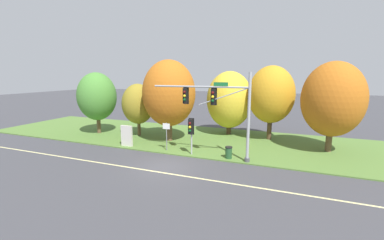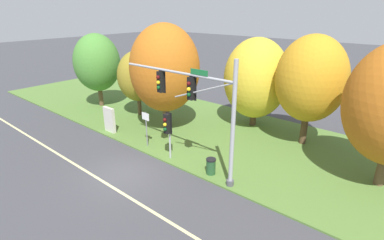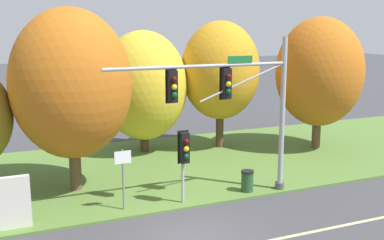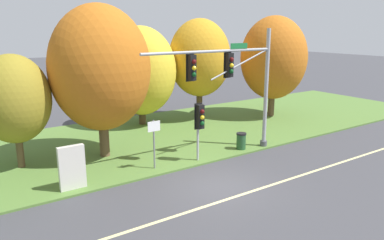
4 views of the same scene
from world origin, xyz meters
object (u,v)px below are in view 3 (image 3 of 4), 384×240
Objects in this scene: trash_bin at (247,181)px; tree_tall_centre at (220,71)px; info_kiosk at (15,202)px; pedestrian_signal_near_kerb at (184,152)px; tree_right_far at (319,72)px; tree_behind_signpost at (71,84)px; traffic_signal_mast at (237,99)px; route_sign_post at (123,171)px; tree_mid_verge at (143,86)px.

tree_tall_centre is at bearing 72.36° from trash_bin.
info_kiosk reaches higher than trash_bin.
tree_right_far is (10.50, 5.24, 2.26)m from pedestrian_signal_near_kerb.
tree_tall_centre is (9.11, 4.14, -0.16)m from tree_behind_signpost.
traffic_signal_mast is 9.32m from info_kiosk.
tree_right_far is (12.90, 4.85, 2.87)m from route_sign_post.
tree_behind_signpost reaches higher than tree_tall_centre.
info_kiosk is 9.48m from trash_bin.
tree_mid_verge is 4.50m from tree_tall_centre.
tree_mid_verge is (3.46, 8.12, 2.19)m from route_sign_post.
pedestrian_signal_near_kerb is 9.68m from tree_tall_centre.
trash_bin is (6.76, -3.25, -4.18)m from tree_behind_signpost.
tree_tall_centre is (3.07, 7.67, 0.33)m from traffic_signal_mast.
info_kiosk is at bearing -132.10° from tree_mid_verge.
info_kiosk is (-6.40, 0.26, -1.23)m from pedestrian_signal_near_kerb.
pedestrian_signal_near_kerb is 0.41× the size of tree_tall_centre.
tree_right_far is 3.97× the size of info_kiosk.
traffic_signal_mast reaches higher than route_sign_post.
tree_mid_verge is 3.59× the size of info_kiosk.
tree_mid_verge is at bearing 66.94° from route_sign_post.
tree_tall_centre reaches higher than pedestrian_signal_near_kerb.
info_kiosk is (-8.74, 0.25, -3.22)m from traffic_signal_mast.
tree_tall_centre reaches higher than trash_bin.
trash_bin is at bearing 5.42° from pedestrian_signal_near_kerb.
traffic_signal_mast is at bearing -1.65° from info_kiosk.
tree_right_far is (14.20, 1.70, -0.22)m from tree_behind_signpost.
info_kiosk is at bearing -163.58° from tree_right_far.
tree_behind_signpost is 5.64m from info_kiosk.
route_sign_post is 0.31× the size of tree_behind_signpost.
tree_mid_verge is 0.90× the size of tree_right_far.
tree_behind_signpost reaches higher than tree_mid_verge.
tree_mid_verge is at bearing 103.76° from trash_bin.
trash_bin is at bearing -107.64° from tree_tall_centre.
pedestrian_signal_near_kerb is 3.52m from trash_bin.
tree_tall_centre is (7.82, 7.29, 2.93)m from route_sign_post.
tree_tall_centre is (4.36, -0.83, 0.75)m from tree_mid_verge.
pedestrian_signal_near_kerb is at bearing -174.58° from trash_bin.
traffic_signal_mast is 8.27m from tree_tall_centre.
tree_right_far reaches higher than tree_mid_verge.
tree_behind_signpost reaches higher than pedestrian_signal_near_kerb.
pedestrian_signal_near_kerb is at bearing -125.20° from tree_tall_centre.
tree_tall_centre is (5.42, 7.68, 2.32)m from pedestrian_signal_near_kerb.
tree_mid_verge is at bearing 160.90° from tree_right_far.
traffic_signal_mast reaches higher than info_kiosk.
trash_bin is (3.07, 0.29, -1.70)m from pedestrian_signal_near_kerb.
pedestrian_signal_near_kerb is 1.59× the size of info_kiosk.
tree_right_far is at bearing -25.65° from tree_tall_centre.
route_sign_post is (-4.74, 0.38, -2.60)m from traffic_signal_mast.
tree_tall_centre is at bearing -10.77° from tree_mid_verge.
pedestrian_signal_near_kerb is 1.25× the size of route_sign_post.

